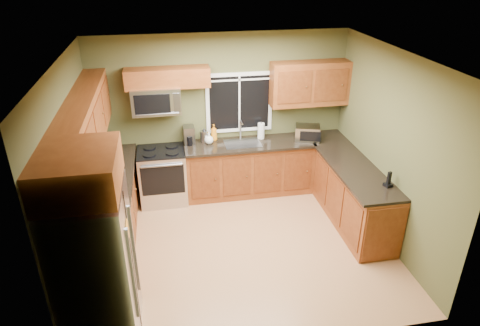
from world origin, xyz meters
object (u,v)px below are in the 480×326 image
object	(u,v)px
microwave	(156,100)
soap_bottle_a	(214,132)
toaster_oven	(307,133)
range	(163,175)
kettle	(204,136)
paper_towel_roll	(261,131)
cordless_phone	(388,182)
refrigerator	(97,270)
soap_bottle_c	(209,138)
coffee_maker	(189,136)

from	to	relation	value
microwave	soap_bottle_a	xyz separation A→B (m)	(0.90, 0.09, -0.65)
toaster_oven	microwave	bearing A→B (deg)	175.94
range	soap_bottle_a	size ratio (longest dim) A/B	3.34
kettle	paper_towel_roll	bearing A→B (deg)	-0.55
soap_bottle_a	cordless_phone	world-z (taller)	soap_bottle_a
refrigerator	kettle	bearing A→B (deg)	64.28
refrigerator	microwave	xyz separation A→B (m)	(0.69, 2.91, 0.83)
soap_bottle_a	soap_bottle_c	xyz separation A→B (m)	(-0.10, -0.12, -0.05)
soap_bottle_a	soap_bottle_c	distance (m)	0.16
soap_bottle_c	soap_bottle_a	bearing A→B (deg)	50.68
soap_bottle_a	cordless_phone	xyz separation A→B (m)	(2.13, -2.00, -0.07)
refrigerator	range	size ratio (longest dim) A/B	1.92
coffee_maker	kettle	size ratio (longest dim) A/B	1.21
microwave	toaster_oven	distance (m)	2.55
toaster_oven	soap_bottle_c	size ratio (longest dim) A/B	2.52
range	coffee_maker	size ratio (longest dim) A/B	3.14
soap_bottle_a	range	bearing A→B (deg)	-165.64
kettle	paper_towel_roll	distance (m)	0.97
kettle	cordless_phone	bearing A→B (deg)	-40.27
refrigerator	paper_towel_roll	bearing A→B (deg)	50.90
coffee_maker	paper_towel_roll	distance (m)	1.22
range	cordless_phone	world-z (taller)	cordless_phone
microwave	toaster_oven	world-z (taller)	microwave
refrigerator	coffee_maker	xyz separation A→B (m)	(1.17, 2.94, 0.18)
range	soap_bottle_a	bearing A→B (deg)	14.36
microwave	paper_towel_roll	size ratio (longest dim) A/B	2.54
coffee_maker	kettle	distance (m)	0.25
soap_bottle_a	soap_bottle_c	world-z (taller)	soap_bottle_a
microwave	kettle	xyz separation A→B (m)	(0.73, 0.04, -0.68)
coffee_maker	kettle	bearing A→B (deg)	2.26
toaster_oven	soap_bottle_c	distance (m)	1.66
cordless_phone	coffee_maker	bearing A→B (deg)	142.77
refrigerator	soap_bottle_a	distance (m)	3.40
range	microwave	distance (m)	1.27
range	soap_bottle_c	world-z (taller)	soap_bottle_c
soap_bottle_c	coffee_maker	bearing A→B (deg)	169.22
soap_bottle_a	toaster_oven	bearing A→B (deg)	-9.80
refrigerator	kettle	world-z (taller)	refrigerator
microwave	range	bearing A→B (deg)	-89.98
kettle	soap_bottle_a	size ratio (longest dim) A/B	0.88
range	soap_bottle_c	size ratio (longest dim) A/B	5.00
range	cordless_phone	distance (m)	3.55
refrigerator	paper_towel_roll	distance (m)	3.79
microwave	toaster_oven	size ratio (longest dim) A/B	1.60
range	toaster_oven	size ratio (longest dim) A/B	1.98
toaster_oven	coffee_maker	bearing A→B (deg)	174.01
coffee_maker	paper_towel_roll	size ratio (longest dim) A/B	1.00
cordless_phone	refrigerator	bearing A→B (deg)	-164.93
toaster_oven	cordless_phone	size ratio (longest dim) A/B	2.15
toaster_oven	coffee_maker	world-z (taller)	coffee_maker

